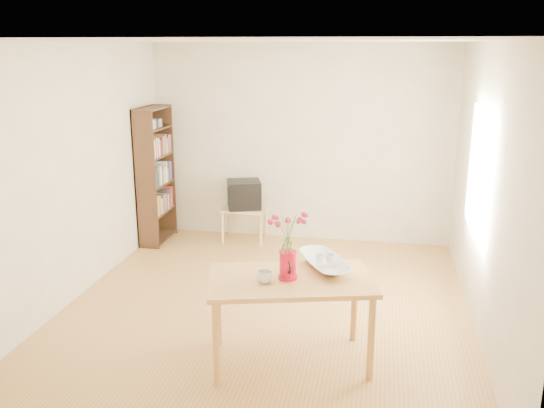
% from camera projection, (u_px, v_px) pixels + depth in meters
% --- Properties ---
extents(room, '(4.50, 4.50, 4.50)m').
position_uv_depth(room, '(269.00, 182.00, 5.49)').
color(room, '#A4753A').
rests_on(room, ground).
extents(table, '(1.47, 1.07, 0.75)m').
position_uv_depth(table, '(291.00, 288.00, 4.66)').
color(table, '#B9803F').
rests_on(table, ground).
extents(tv_stand, '(0.60, 0.45, 0.46)m').
position_uv_depth(tv_stand, '(244.00, 213.00, 7.72)').
color(tv_stand, tan).
rests_on(tv_stand, ground).
extents(bookshelf, '(0.28, 0.70, 1.80)m').
position_uv_depth(bookshelf, '(156.00, 180.00, 7.60)').
color(bookshelf, black).
rests_on(bookshelf, ground).
extents(pitcher, '(0.15, 0.23, 0.24)m').
position_uv_depth(pitcher, '(288.00, 266.00, 4.60)').
color(pitcher, red).
rests_on(pitcher, table).
extents(flowers, '(0.27, 0.27, 0.38)m').
position_uv_depth(flowers, '(288.00, 229.00, 4.52)').
color(flowers, '#BA2B49').
rests_on(flowers, pitcher).
extents(mug, '(0.17, 0.17, 0.10)m').
position_uv_depth(mug, '(265.00, 277.00, 4.53)').
color(mug, white).
rests_on(mug, table).
extents(bowl, '(0.61, 0.61, 0.43)m').
position_uv_depth(bowl, '(324.00, 243.00, 4.81)').
color(bowl, white).
rests_on(bowl, table).
extents(teacup_a, '(0.09, 0.09, 0.06)m').
position_uv_depth(teacup_a, '(320.00, 248.00, 4.83)').
color(teacup_a, white).
rests_on(teacup_a, bowl).
extents(teacup_b, '(0.07, 0.07, 0.06)m').
position_uv_depth(teacup_b, '(330.00, 247.00, 4.84)').
color(teacup_b, white).
rests_on(teacup_b, bowl).
extents(television, '(0.53, 0.51, 0.37)m').
position_uv_depth(television, '(244.00, 194.00, 7.67)').
color(television, black).
rests_on(television, tv_stand).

